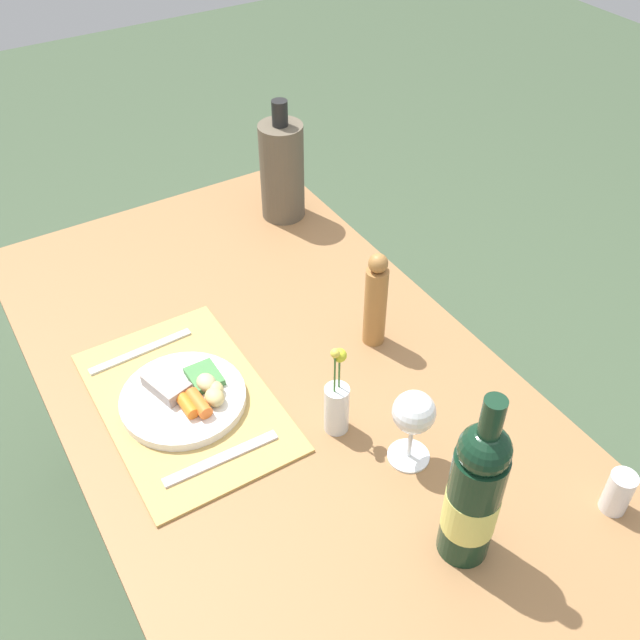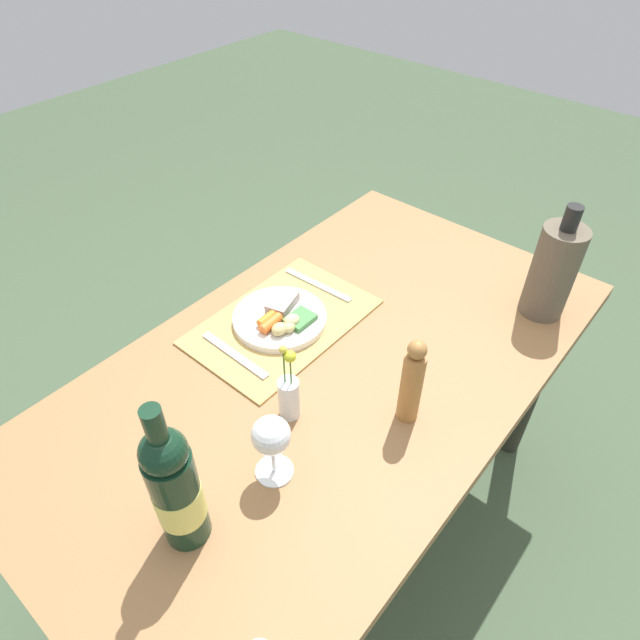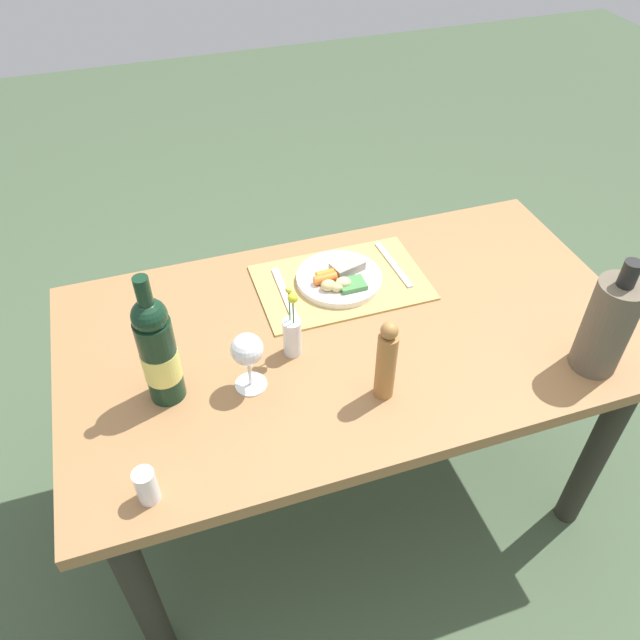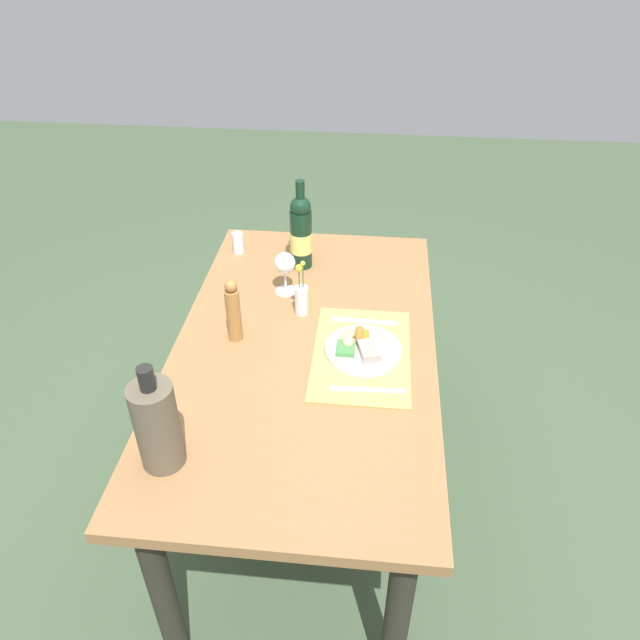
{
  "view_description": "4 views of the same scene",
  "coord_description": "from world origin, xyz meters",
  "px_view_note": "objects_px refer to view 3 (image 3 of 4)",
  "views": [
    {
      "loc": [
        0.88,
        -0.44,
        1.73
      ],
      "look_at": [
        0.01,
        0.09,
        0.83
      ],
      "focal_mm": 40.55,
      "sensor_mm": 36.0,
      "label": 1
    },
    {
      "loc": [
        0.68,
        0.55,
        1.64
      ],
      "look_at": [
        -0.08,
        -0.1,
        0.74
      ],
      "focal_mm": 30.77,
      "sensor_mm": 36.0,
      "label": 2
    },
    {
      "loc": [
        0.43,
        1.06,
        1.8
      ],
      "look_at": [
        0.09,
        0.01,
        0.77
      ],
      "focal_mm": 35.01,
      "sensor_mm": 36.0,
      "label": 3
    },
    {
      "loc": [
        -1.46,
        -0.2,
        1.89
      ],
      "look_at": [
        0.03,
        -0.04,
        0.78
      ],
      "focal_mm": 33.86,
      "sensor_mm": 36.0,
      "label": 4
    }
  ],
  "objects_px": {
    "cooler_bottle": "(608,325)",
    "pepper_mill": "(386,362)",
    "flower_vase": "(292,334)",
    "wine_glass": "(247,351)",
    "dining_table": "(351,357)",
    "knife": "(284,293)",
    "dinner_plate": "(339,278)",
    "wine_bottle": "(158,351)",
    "fork": "(393,264)",
    "salt_shaker": "(146,486)"
  },
  "relations": [
    {
      "from": "dining_table",
      "to": "fork",
      "type": "xyz_separation_m",
      "value": [
        -0.2,
        -0.2,
        0.11
      ]
    },
    {
      "from": "dining_table",
      "to": "fork",
      "type": "height_order",
      "value": "fork"
    },
    {
      "from": "fork",
      "to": "cooler_bottle",
      "type": "xyz_separation_m",
      "value": [
        -0.3,
        0.49,
        0.12
      ]
    },
    {
      "from": "dinner_plate",
      "to": "wine_glass",
      "type": "height_order",
      "value": "wine_glass"
    },
    {
      "from": "dining_table",
      "to": "salt_shaker",
      "type": "height_order",
      "value": "salt_shaker"
    },
    {
      "from": "knife",
      "to": "flower_vase",
      "type": "bearing_deg",
      "value": 80.82
    },
    {
      "from": "dining_table",
      "to": "cooler_bottle",
      "type": "height_order",
      "value": "cooler_bottle"
    },
    {
      "from": "dinner_plate",
      "to": "knife",
      "type": "bearing_deg",
      "value": -0.66
    },
    {
      "from": "dinner_plate",
      "to": "flower_vase",
      "type": "relative_size",
      "value": 1.17
    },
    {
      "from": "dinner_plate",
      "to": "knife",
      "type": "height_order",
      "value": "dinner_plate"
    },
    {
      "from": "flower_vase",
      "to": "wine_glass",
      "type": "height_order",
      "value": "flower_vase"
    },
    {
      "from": "salt_shaker",
      "to": "wine_glass",
      "type": "height_order",
      "value": "wine_glass"
    },
    {
      "from": "fork",
      "to": "cooler_bottle",
      "type": "distance_m",
      "value": 0.59
    },
    {
      "from": "dinner_plate",
      "to": "pepper_mill",
      "type": "relative_size",
      "value": 1.09
    },
    {
      "from": "flower_vase",
      "to": "wine_bottle",
      "type": "xyz_separation_m",
      "value": [
        0.31,
        0.04,
        0.08
      ]
    },
    {
      "from": "dinner_plate",
      "to": "fork",
      "type": "relative_size",
      "value": 1.09
    },
    {
      "from": "cooler_bottle",
      "to": "wine_glass",
      "type": "xyz_separation_m",
      "value": [
        0.78,
        -0.19,
        -0.02
      ]
    },
    {
      "from": "salt_shaker",
      "to": "flower_vase",
      "type": "bearing_deg",
      "value": -142.1
    },
    {
      "from": "knife",
      "to": "dinner_plate",
      "type": "bearing_deg",
      "value": -179.51
    },
    {
      "from": "dinner_plate",
      "to": "salt_shaker",
      "type": "height_order",
      "value": "salt_shaker"
    },
    {
      "from": "fork",
      "to": "pepper_mill",
      "type": "distance_m",
      "value": 0.48
    },
    {
      "from": "flower_vase",
      "to": "wine_glass",
      "type": "distance_m",
      "value": 0.15
    },
    {
      "from": "knife",
      "to": "cooler_bottle",
      "type": "distance_m",
      "value": 0.79
    },
    {
      "from": "knife",
      "to": "wine_bottle",
      "type": "distance_m",
      "value": 0.44
    },
    {
      "from": "fork",
      "to": "knife",
      "type": "relative_size",
      "value": 1.01
    },
    {
      "from": "dinner_plate",
      "to": "cooler_bottle",
      "type": "relative_size",
      "value": 0.77
    },
    {
      "from": "knife",
      "to": "cooler_bottle",
      "type": "height_order",
      "value": "cooler_bottle"
    },
    {
      "from": "flower_vase",
      "to": "wine_glass",
      "type": "xyz_separation_m",
      "value": [
        0.12,
        0.07,
        0.05
      ]
    },
    {
      "from": "dining_table",
      "to": "wine_glass",
      "type": "height_order",
      "value": "wine_glass"
    },
    {
      "from": "dinner_plate",
      "to": "wine_bottle",
      "type": "height_order",
      "value": "wine_bottle"
    },
    {
      "from": "salt_shaker",
      "to": "dinner_plate",
      "type": "bearing_deg",
      "value": -138.64
    },
    {
      "from": "wine_bottle",
      "to": "wine_glass",
      "type": "xyz_separation_m",
      "value": [
        -0.18,
        0.03,
        -0.03
      ]
    },
    {
      "from": "dining_table",
      "to": "knife",
      "type": "distance_m",
      "value": 0.25
    },
    {
      "from": "salt_shaker",
      "to": "flower_vase",
      "type": "distance_m",
      "value": 0.48
    },
    {
      "from": "fork",
      "to": "pepper_mill",
      "type": "bearing_deg",
      "value": 61.42
    },
    {
      "from": "salt_shaker",
      "to": "cooler_bottle",
      "type": "xyz_separation_m",
      "value": [
        -1.04,
        -0.03,
        0.08
      ]
    },
    {
      "from": "wine_glass",
      "to": "fork",
      "type": "bearing_deg",
      "value": -147.85
    },
    {
      "from": "wine_bottle",
      "to": "wine_glass",
      "type": "bearing_deg",
      "value": 169.85
    },
    {
      "from": "dinner_plate",
      "to": "wine_bottle",
      "type": "distance_m",
      "value": 0.57
    },
    {
      "from": "wine_bottle",
      "to": "dinner_plate",
      "type": "bearing_deg",
      "value": -153.58
    },
    {
      "from": "fork",
      "to": "flower_vase",
      "type": "bearing_deg",
      "value": 30.12
    },
    {
      "from": "pepper_mill",
      "to": "cooler_bottle",
      "type": "bearing_deg",
      "value": 171.91
    },
    {
      "from": "salt_shaker",
      "to": "pepper_mill",
      "type": "bearing_deg",
      "value": -168.91
    },
    {
      "from": "dining_table",
      "to": "wine_bottle",
      "type": "distance_m",
      "value": 0.53
    },
    {
      "from": "cooler_bottle",
      "to": "pepper_mill",
      "type": "bearing_deg",
      "value": -8.09
    },
    {
      "from": "salt_shaker",
      "to": "cooler_bottle",
      "type": "distance_m",
      "value": 1.04
    },
    {
      "from": "pepper_mill",
      "to": "fork",
      "type": "bearing_deg",
      "value": -116.02
    },
    {
      "from": "fork",
      "to": "pepper_mill",
      "type": "relative_size",
      "value": 1.0
    },
    {
      "from": "dinner_plate",
      "to": "flower_vase",
      "type": "xyz_separation_m",
      "value": [
        0.19,
        0.21,
        0.04
      ]
    },
    {
      "from": "pepper_mill",
      "to": "dinner_plate",
      "type": "bearing_deg",
      "value": -95.21
    }
  ]
}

